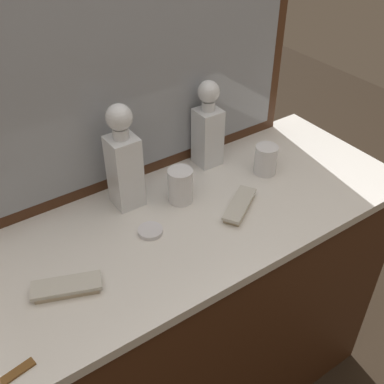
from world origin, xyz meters
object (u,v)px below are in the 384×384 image
(silver_brush_far_left, at_px, (240,206))
(crystal_decanter_right, at_px, (208,132))
(tortoiseshell_comb, at_px, (4,381))
(crystal_tumbler_far_left, at_px, (266,161))
(crystal_decanter_front, at_px, (124,166))
(porcelain_dish, at_px, (151,232))
(silver_brush_center, at_px, (67,287))
(crystal_tumbler_far_right, at_px, (180,187))

(silver_brush_far_left, bearing_deg, crystal_decanter_right, 75.18)
(crystal_decanter_right, bearing_deg, tortoiseshell_comb, -152.75)
(crystal_tumbler_far_left, relative_size, tortoiseshell_comb, 0.73)
(crystal_tumbler_far_left, distance_m, silver_brush_far_left, 0.21)
(crystal_decanter_front, height_order, porcelain_dish, crystal_decanter_front)
(porcelain_dish, relative_size, tortoiseshell_comb, 0.53)
(silver_brush_center, bearing_deg, crystal_decanter_right, 23.42)
(crystal_tumbler_far_right, distance_m, porcelain_dish, 0.17)
(crystal_tumbler_far_right, xyz_separation_m, porcelain_dish, (-0.15, -0.08, -0.04))
(crystal_tumbler_far_left, height_order, tortoiseshell_comb, crystal_tumbler_far_left)
(crystal_decanter_front, height_order, crystal_tumbler_far_right, crystal_decanter_front)
(crystal_decanter_front, distance_m, silver_brush_center, 0.37)
(porcelain_dish, bearing_deg, crystal_decanter_front, 85.33)
(crystal_tumbler_far_left, relative_size, silver_brush_far_left, 0.57)
(silver_brush_center, relative_size, tortoiseshell_comb, 1.32)
(crystal_tumbler_far_right, bearing_deg, silver_brush_center, -161.39)
(crystal_decanter_right, relative_size, crystal_decanter_front, 0.90)
(silver_brush_center, bearing_deg, porcelain_dish, 12.82)
(porcelain_dish, bearing_deg, silver_brush_center, -167.18)
(crystal_decanter_front, xyz_separation_m, porcelain_dish, (-0.01, -0.16, -0.12))
(crystal_tumbler_far_right, bearing_deg, crystal_decanter_right, 33.08)
(crystal_decanter_front, relative_size, crystal_tumbler_far_right, 3.01)
(crystal_tumbler_far_right, relative_size, crystal_tumbler_far_left, 1.11)
(silver_brush_center, relative_size, porcelain_dish, 2.52)
(silver_brush_center, xyz_separation_m, silver_brush_far_left, (0.53, 0.01, 0.00))
(crystal_tumbler_far_right, distance_m, silver_brush_center, 0.44)
(crystal_decanter_right, height_order, silver_brush_far_left, crystal_decanter_right)
(crystal_decanter_front, distance_m, porcelain_dish, 0.20)
(crystal_decanter_right, relative_size, silver_brush_far_left, 1.72)
(crystal_tumbler_far_left, relative_size, silver_brush_center, 0.55)
(crystal_tumbler_far_right, xyz_separation_m, silver_brush_center, (-0.41, -0.14, -0.04))
(crystal_tumbler_far_left, xyz_separation_m, silver_brush_far_left, (-0.19, -0.10, -0.03))
(crystal_decanter_right, relative_size, porcelain_dish, 4.18)
(crystal_decanter_front, height_order, tortoiseshell_comb, crystal_decanter_front)
(crystal_tumbler_far_right, bearing_deg, tortoiseshell_comb, -154.64)
(crystal_decanter_right, height_order, silver_brush_center, crystal_decanter_right)
(crystal_decanter_front, bearing_deg, tortoiseshell_comb, -142.27)
(silver_brush_center, bearing_deg, crystal_decanter_front, 37.91)
(crystal_tumbler_far_right, xyz_separation_m, crystal_tumbler_far_left, (0.30, -0.03, -0.01))
(crystal_decanter_right, height_order, crystal_tumbler_far_left, crystal_decanter_right)
(silver_brush_center, relative_size, silver_brush_far_left, 1.03)
(crystal_decanter_right, bearing_deg, porcelain_dish, -149.08)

